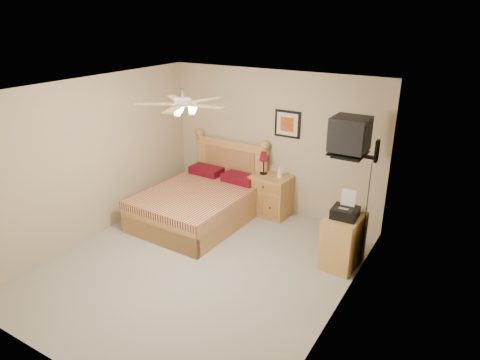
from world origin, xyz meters
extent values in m
plane|color=#9A958B|center=(0.00, 0.00, 0.00)|extent=(4.50, 4.50, 0.00)
cube|color=white|center=(0.00, 0.00, 2.50)|extent=(4.00, 4.50, 0.04)
cube|color=tan|center=(0.00, 2.25, 1.25)|extent=(4.00, 0.04, 2.50)
cube|color=tan|center=(0.00, -2.25, 1.25)|extent=(4.00, 0.04, 2.50)
cube|color=tan|center=(-2.00, 0.00, 1.25)|extent=(0.04, 4.50, 2.50)
cube|color=tan|center=(2.00, 0.00, 1.25)|extent=(0.04, 4.50, 2.50)
cube|color=#A37236|center=(0.10, 2.00, 0.36)|extent=(0.69, 0.53, 0.72)
imported|color=white|center=(0.27, 2.00, 0.83)|extent=(0.09, 0.09, 0.22)
cube|color=black|center=(0.27, 2.23, 1.62)|extent=(0.46, 0.04, 0.46)
cube|color=tan|center=(1.73, 1.06, 0.38)|extent=(0.50, 0.68, 0.76)
imported|color=#C4B39C|center=(1.68, 1.32, 0.77)|extent=(0.23, 0.29, 0.02)
imported|color=gray|center=(1.71, 1.32, 0.80)|extent=(0.27, 0.32, 0.02)
camera|label=1|loc=(3.20, -4.20, 3.40)|focal=32.00mm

